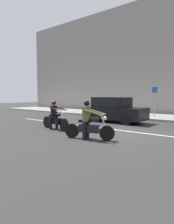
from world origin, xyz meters
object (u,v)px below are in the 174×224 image
(motorcycle_with_rider_black_leather, at_px, (55,118))
(street_sign_post, at_px, (155,98))
(parked_sedan_black, at_px, (113,109))
(motorcycle_with_rider_olive, at_px, (89,123))

(motorcycle_with_rider_black_leather, height_order, street_sign_post, street_sign_post)
(motorcycle_with_rider_black_leather, bearing_deg, parked_sedan_black, 78.53)
(motorcycle_with_rider_black_leather, relative_size, parked_sedan_black, 0.52)
(parked_sedan_black, height_order, street_sign_post, street_sign_post)
(street_sign_post, bearing_deg, parked_sedan_black, -109.86)
(motorcycle_with_rider_olive, relative_size, motorcycle_with_rider_black_leather, 0.96)
(motorcycle_with_rider_black_leather, distance_m, street_sign_post, 8.89)
(parked_sedan_black, bearing_deg, motorcycle_with_rider_olive, -69.45)
(motorcycle_with_rider_olive, height_order, parked_sedan_black, parked_sedan_black)
(motorcycle_with_rider_olive, height_order, motorcycle_with_rider_black_leather, motorcycle_with_rider_olive)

